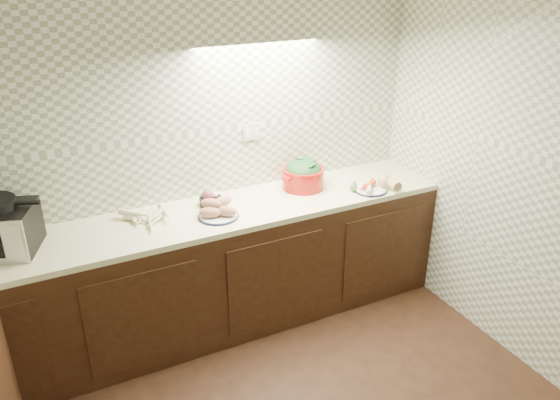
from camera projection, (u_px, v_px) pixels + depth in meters
name	position (u px, v px, depth m)	size (l,w,h in m)	color
room	(307.00, 204.00, 2.06)	(3.60, 3.60, 2.60)	black
counter	(124.00, 384.00, 2.83)	(3.60, 3.60, 0.90)	black
parsnip_pile	(142.00, 222.00, 3.44)	(0.40, 0.38, 0.08)	beige
sweet_potato_plate	(218.00, 210.00, 3.57)	(0.27, 0.27, 0.12)	#13183A
onion_bowl	(210.00, 199.00, 3.72)	(0.15, 0.15, 0.12)	black
dutch_oven	(303.00, 175.00, 3.97)	(0.38, 0.38, 0.21)	#B11210
veg_plate	(376.00, 185.00, 3.96)	(0.35, 0.26, 0.11)	#13183A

